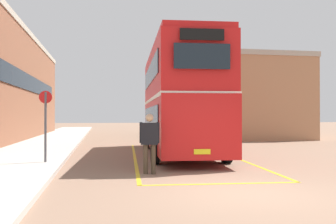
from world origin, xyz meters
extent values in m
plane|color=#846651|center=(0.00, 14.40, 0.00)|extent=(135.60, 135.60, 0.00)
cube|color=#B2ADA3|center=(-6.50, 16.80, 0.07)|extent=(4.00, 57.60, 0.14)
cube|color=#19232D|center=(-8.07, 20.89, 4.01)|extent=(0.06, 19.36, 1.10)
cube|color=#AD7A56|center=(8.65, 23.40, 2.93)|extent=(6.30, 15.41, 5.86)
cube|color=#19232D|center=(5.47, 23.40, 3.23)|extent=(0.06, 11.71, 1.10)
cube|color=#A89E8E|center=(8.65, 23.40, 6.04)|extent=(6.42, 15.53, 0.36)
cylinder|color=black|center=(-0.82, 11.85, 0.50)|extent=(0.35, 1.02, 1.00)
cylinder|color=black|center=(1.80, 11.67, 0.50)|extent=(0.35, 1.02, 1.00)
cylinder|color=black|center=(-1.28, 5.27, 0.50)|extent=(0.35, 1.02, 1.00)
cylinder|color=black|center=(1.35, 5.09, 0.50)|extent=(0.35, 1.02, 1.00)
cube|color=red|center=(0.26, 8.47, 1.40)|extent=(3.28, 10.79, 2.10)
cube|color=red|center=(0.26, 8.47, 3.50)|extent=(3.27, 10.57, 2.10)
cube|color=red|center=(0.26, 8.47, 4.65)|extent=(3.16, 10.46, 0.20)
cube|color=white|center=(0.26, 8.47, 2.45)|extent=(3.30, 10.68, 0.14)
cube|color=#19232D|center=(-1.03, 8.56, 1.70)|extent=(0.63, 8.70, 0.84)
cube|color=#19232D|center=(-1.03, 8.56, 3.60)|extent=(0.63, 8.70, 0.84)
cube|color=#19232D|center=(1.56, 8.38, 1.70)|extent=(0.63, 8.70, 0.84)
cube|color=#19232D|center=(1.56, 8.38, 3.60)|extent=(0.63, 8.70, 0.84)
cube|color=#19232D|center=(-0.10, 3.14, 3.60)|extent=(1.79, 0.16, 0.80)
cube|color=black|center=(-0.10, 3.14, 4.28)|extent=(1.40, 0.14, 0.36)
cube|color=#19232D|center=(0.63, 13.79, 1.80)|extent=(2.04, 0.18, 1.00)
cube|color=yellow|center=(-0.10, 3.14, 0.63)|extent=(0.52, 0.07, 0.16)
cylinder|color=black|center=(2.37, 28.30, 0.46)|extent=(0.36, 0.94, 0.92)
cylinder|color=black|center=(4.82, 28.03, 0.46)|extent=(0.36, 0.94, 0.92)
cylinder|color=black|center=(1.75, 22.58, 0.46)|extent=(0.36, 0.94, 0.92)
cylinder|color=black|center=(4.21, 22.31, 0.46)|extent=(0.36, 0.94, 0.92)
cube|color=#1E512D|center=(3.29, 25.31, 1.60)|extent=(3.41, 9.79, 2.60)
cube|color=silver|center=(3.29, 25.31, 2.96)|extent=(3.22, 9.39, 0.12)
cube|color=#19232D|center=(2.08, 25.44, 1.95)|extent=(0.86, 7.63, 0.96)
cube|color=#19232D|center=(4.49, 25.18, 1.95)|extent=(0.86, 7.63, 0.96)
cube|color=#19232D|center=(3.80, 30.09, 1.90)|extent=(1.91, 0.25, 1.10)
cylinder|color=#473828|center=(-1.65, 3.04, 0.44)|extent=(0.14, 0.14, 0.88)
cylinder|color=#473828|center=(-1.87, 3.08, 0.44)|extent=(0.14, 0.14, 0.88)
cube|color=black|center=(-1.76, 3.06, 1.21)|extent=(0.54, 0.30, 0.66)
cylinder|color=black|center=(-1.51, 3.02, 1.24)|extent=(0.09, 0.09, 0.63)
cylinder|color=black|center=(-2.01, 3.10, 1.24)|extent=(0.09, 0.09, 0.63)
sphere|color=tan|center=(-1.76, 3.04, 1.68)|extent=(0.24, 0.24, 0.24)
cylinder|color=#4C4C51|center=(-5.10, 5.43, 1.36)|extent=(0.08, 0.08, 2.43)
cylinder|color=red|center=(-5.10, 5.43, 2.39)|extent=(0.44, 0.11, 0.44)
cube|color=gold|center=(-1.81, 7.55, 0.00)|extent=(0.99, 12.61, 0.01)
cube|color=gold|center=(2.33, 7.26, 0.00)|extent=(0.99, 12.61, 0.01)
cube|color=gold|center=(-0.17, 1.10, 0.00)|extent=(4.27, 0.41, 0.01)
camera|label=1|loc=(-3.19, -8.13, 1.75)|focal=40.15mm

